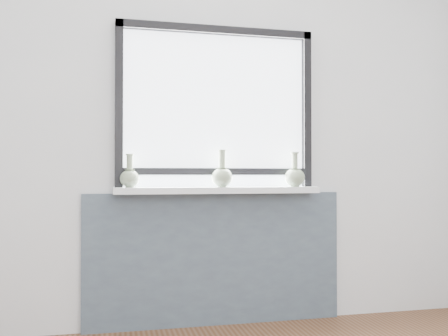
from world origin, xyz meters
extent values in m
cube|color=silver|center=(0.00, 1.81, 1.30)|extent=(3.60, 0.02, 2.60)
cube|color=#4B5C6A|center=(0.00, 1.78, 0.43)|extent=(1.70, 0.03, 0.86)
cube|color=white|center=(0.00, 1.71, 0.88)|extent=(1.32, 0.18, 0.04)
cube|color=black|center=(-0.62, 1.76, 1.43)|extent=(0.05, 0.06, 1.05)
cube|color=black|center=(0.62, 1.76, 1.43)|extent=(0.05, 0.06, 1.05)
cube|color=black|center=(0.00, 1.76, 1.92)|extent=(1.30, 0.06, 0.05)
cube|color=black|center=(0.00, 1.76, 1.00)|extent=(1.20, 0.05, 0.04)
cube|color=white|center=(0.00, 1.79, 1.40)|extent=(1.20, 0.01, 1.00)
cylinder|color=#8EA281|center=(-0.56, 1.70, 0.90)|extent=(0.05, 0.05, 0.01)
ellipsoid|color=#8EA281|center=(-0.56, 1.70, 0.95)|extent=(0.12, 0.12, 0.11)
cone|color=#8EA281|center=(-0.56, 1.70, 1.00)|extent=(0.07, 0.07, 0.03)
cylinder|color=#8EA281|center=(-0.56, 1.70, 1.04)|extent=(0.04, 0.04, 0.10)
cylinder|color=#8EA281|center=(-0.56, 1.70, 1.10)|extent=(0.05, 0.05, 0.01)
cylinder|color=#8EA281|center=(0.02, 1.70, 0.90)|extent=(0.06, 0.06, 0.01)
ellipsoid|color=#8EA281|center=(0.02, 1.70, 0.96)|extent=(0.13, 0.13, 0.12)
cone|color=#8EA281|center=(0.02, 1.70, 1.01)|extent=(0.07, 0.07, 0.03)
cylinder|color=#8EA281|center=(0.02, 1.70, 1.07)|extent=(0.04, 0.04, 0.12)
cylinder|color=#8EA281|center=(0.02, 1.70, 1.13)|extent=(0.05, 0.05, 0.01)
cylinder|color=#8EA281|center=(0.51, 1.68, 0.90)|extent=(0.06, 0.06, 0.01)
ellipsoid|color=#8EA281|center=(0.51, 1.68, 0.96)|extent=(0.13, 0.13, 0.12)
cone|color=#8EA281|center=(0.51, 1.68, 1.01)|extent=(0.07, 0.07, 0.03)
cylinder|color=#8EA281|center=(0.51, 1.68, 1.06)|extent=(0.04, 0.04, 0.11)
cylinder|color=#8EA281|center=(0.51, 1.68, 1.12)|extent=(0.06, 0.06, 0.01)
camera|label=1|loc=(-0.69, -1.41, 0.97)|focal=40.00mm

